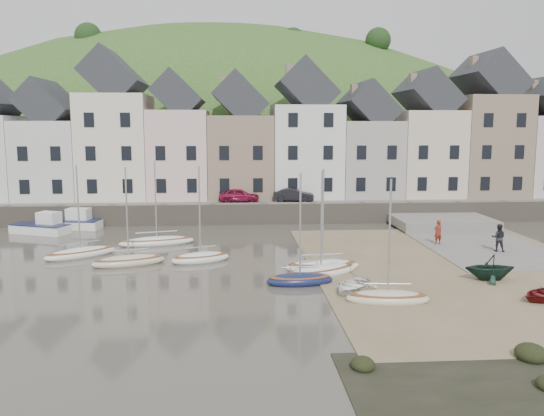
{
  "coord_description": "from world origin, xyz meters",
  "views": [
    {
      "loc": [
        -2.62,
        -32.22,
        8.64
      ],
      "look_at": [
        0.0,
        6.0,
        3.0
      ],
      "focal_mm": 37.31,
      "sensor_mm": 36.0,
      "label": 1
    }
  ],
  "objects": [
    {
      "name": "sailboat_1",
      "position": [
        -12.77,
        5.06,
        0.26
      ],
      "size": [
        4.79,
        4.01,
        6.32
      ],
      "color": "white",
      "rests_on": "ground"
    },
    {
      "name": "quay_street",
      "position": [
        0.0,
        20.5,
        1.55
      ],
      "size": [
        70.0,
        7.0,
        0.1
      ],
      "primitive_type": "cube",
      "color": "slate",
      "rests_on": "quay_land"
    },
    {
      "name": "quay_land",
      "position": [
        0.0,
        32.0,
        0.75
      ],
      "size": [
        90.0,
        30.0,
        1.5
      ],
      "primitive_type": "cube",
      "color": "#345220",
      "rests_on": "ground"
    },
    {
      "name": "sailboat_4",
      "position": [
        2.67,
        0.6,
        0.26
      ],
      "size": [
        4.72,
        2.0,
        6.32
      ],
      "color": "white",
      "rests_on": "ground"
    },
    {
      "name": "seawall",
      "position": [
        0.0,
        17.0,
        0.9
      ],
      "size": [
        70.0,
        1.2,
        1.8
      ],
      "primitive_type": "cube",
      "color": "slate",
      "rests_on": "ground"
    },
    {
      "name": "hillside",
      "position": [
        -5.0,
        60.0,
        -17.99
      ],
      "size": [
        134.4,
        84.0,
        84.0
      ],
      "color": "#345220",
      "rests_on": "ground"
    },
    {
      "name": "car_left",
      "position": [
        -2.12,
        19.5,
        2.23
      ],
      "size": [
        3.8,
        1.72,
        1.27
      ],
      "primitive_type": "imported",
      "rotation": [
        0.0,
        0.0,
        1.51
      ],
      "color": "maroon",
      "rests_on": "quay_street"
    },
    {
      "name": "slipway",
      "position": [
        15.0,
        8.0,
        0.06
      ],
      "size": [
        8.0,
        18.0,
        0.12
      ],
      "primitive_type": "cube",
      "color": "slate",
      "rests_on": "ground"
    },
    {
      "name": "sailboat_0",
      "position": [
        -8.23,
        8.55,
        0.26
      ],
      "size": [
        5.66,
        2.81,
        6.32
      ],
      "color": "white",
      "rests_on": "ground"
    },
    {
      "name": "person_dark",
      "position": [
        15.3,
        4.24,
        1.07
      ],
      "size": [
        1.13,
        1.03,
        1.89
      ],
      "primitive_type": "imported",
      "rotation": [
        0.0,
        0.0,
        2.73
      ],
      "color": "black",
      "rests_on": "slipway"
    },
    {
      "name": "townhouse_terrace",
      "position": [
        1.76,
        24.0,
        7.32
      ],
      "size": [
        61.05,
        8.0,
        13.93
      ],
      "color": "silver",
      "rests_on": "quay_land"
    },
    {
      "name": "motorboat_0",
      "position": [
        -18.03,
        13.65,
        0.58
      ],
      "size": [
        5.03,
        3.35,
        1.7
      ],
      "color": "white",
      "rests_on": "ground"
    },
    {
      "name": "ground",
      "position": [
        0.0,
        0.0,
        0.0
      ],
      "size": [
        160.0,
        160.0,
        0.0
      ],
      "primitive_type": "plane",
      "color": "#423E34",
      "rests_on": "ground"
    },
    {
      "name": "sailboat_2",
      "position": [
        -9.19,
        2.63,
        0.26
      ],
      "size": [
        4.79,
        2.86,
        6.32
      ],
      "color": "beige",
      "rests_on": "ground"
    },
    {
      "name": "sailboat_6",
      "position": [
        2.37,
        -0.73,
        0.26
      ],
      "size": [
        5.15,
        3.63,
        6.32
      ],
      "color": "white",
      "rests_on": "ground"
    },
    {
      "name": "sailboat_3",
      "position": [
        -4.77,
        3.17,
        0.27
      ],
      "size": [
        4.1,
        2.73,
        6.32
      ],
      "color": "white",
      "rests_on": "ground"
    },
    {
      "name": "sailboat_7",
      "position": [
        4.87,
        -5.91,
        0.27
      ],
      "size": [
        4.27,
        1.93,
        6.32
      ],
      "color": "beige",
      "rests_on": "ground"
    },
    {
      "name": "rowboat_green",
      "position": [
        11.62,
        -2.44,
        0.79
      ],
      "size": [
        2.85,
        2.48,
        1.46
      ],
      "primitive_type": "imported",
      "rotation": [
        0.0,
        0.0,
        -1.6
      ],
      "color": "#163225",
      "rests_on": "beach"
    },
    {
      "name": "beach",
      "position": [
        11.0,
        0.0,
        0.03
      ],
      "size": [
        18.0,
        26.0,
        0.06
      ],
      "primitive_type": "cube",
      "color": "#746247",
      "rests_on": "ground"
    },
    {
      "name": "car_right",
      "position": [
        2.95,
        19.5,
        2.22
      ],
      "size": [
        3.93,
        1.96,
        1.24
      ],
      "primitive_type": "imported",
      "rotation": [
        0.0,
        0.0,
        1.39
      ],
      "color": "black",
      "rests_on": "quay_street"
    },
    {
      "name": "sailboat_5",
      "position": [
        0.96,
        -2.35,
        0.27
      ],
      "size": [
        3.84,
        1.8,
        6.32
      ],
      "color": "#161C45",
      "rests_on": "ground"
    },
    {
      "name": "rowboat_white",
      "position": [
        3.5,
        -4.09,
        0.37
      ],
      "size": [
        3.45,
        3.62,
        0.61
      ],
      "primitive_type": "imported",
      "rotation": [
        0.0,
        0.0,
        -0.65
      ],
      "color": "white",
      "rests_on": "beach"
    },
    {
      "name": "motorboat_2",
      "position": [
        -16.27,
        15.64,
        0.58
      ],
      "size": [
        5.49,
        2.62,
        1.7
      ],
      "color": "white",
      "rests_on": "ground"
    },
    {
      "name": "person_red",
      "position": [
        12.06,
        6.87,
        1.0
      ],
      "size": [
        0.74,
        0.61,
        1.75
      ],
      "primitive_type": "imported",
      "rotation": [
        0.0,
        0.0,
        3.48
      ],
      "color": "maroon",
      "rests_on": "slipway"
    }
  ]
}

